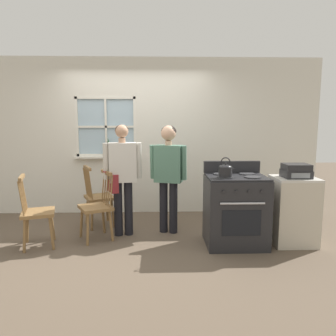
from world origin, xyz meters
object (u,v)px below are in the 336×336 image
object	(u,v)px
chair_by_window	(97,208)
kettle	(225,170)
person_elderly_left	(123,171)
chair_center_cluster	(98,198)
chair_near_wall	(36,213)
side_counter	(293,211)
person_teen_center	(168,168)
handbag	(113,183)
potted_plant	(108,150)
stereo	(296,171)
stove	(235,210)

from	to	relation	value
chair_by_window	kettle	world-z (taller)	kettle
person_elderly_left	chair_center_cluster	bearing A→B (deg)	127.01
chair_center_cluster	chair_near_wall	bearing A→B (deg)	117.56
person_elderly_left	side_counter	distance (m)	2.38
person_teen_center	handbag	size ratio (longest dim) A/B	5.11
kettle	potted_plant	bearing A→B (deg)	135.92
chair_near_wall	side_counter	size ratio (longest dim) A/B	1.05
person_teen_center	stereo	world-z (taller)	person_teen_center
chair_center_cluster	stereo	size ratio (longest dim) A/B	2.79
chair_by_window	person_elderly_left	size ratio (longest dim) A/B	0.60
stove	stereo	world-z (taller)	stove
person_elderly_left	stereo	bearing A→B (deg)	-18.90
chair_center_cluster	kettle	bearing A→B (deg)	-142.48
chair_center_cluster	person_teen_center	distance (m)	1.24
person_teen_center	side_counter	world-z (taller)	person_teen_center
side_counter	person_elderly_left	bearing A→B (deg)	170.37
handbag	side_counter	world-z (taller)	handbag
person_elderly_left	side_counter	bearing A→B (deg)	-18.39
person_elderly_left	person_teen_center	size ratio (longest dim) A/B	1.01
person_teen_center	side_counter	bearing A→B (deg)	0.11
potted_plant	stereo	bearing A→B (deg)	-29.80
stove	handbag	size ratio (longest dim) A/B	3.53
person_elderly_left	stove	world-z (taller)	person_elderly_left
side_counter	potted_plant	bearing A→B (deg)	150.54
chair_center_cluster	person_teen_center	world-z (taller)	person_teen_center
chair_center_cluster	stereo	world-z (taller)	stereo
chair_near_wall	stove	size ratio (longest dim) A/B	0.88
kettle	potted_plant	xyz separation A→B (m)	(-1.70, 1.64, 0.11)
person_teen_center	kettle	distance (m)	0.94
chair_center_cluster	handbag	size ratio (longest dim) A/B	3.09
kettle	side_counter	world-z (taller)	kettle
potted_plant	stereo	size ratio (longest dim) A/B	0.99
chair_near_wall	kettle	distance (m)	2.50
person_teen_center	stereo	size ratio (longest dim) A/B	4.61
chair_by_window	chair_center_cluster	distance (m)	0.58
stove	side_counter	xyz separation A→B (m)	(0.78, 0.02, -0.02)
chair_by_window	chair_center_cluster	size ratio (longest dim) A/B	1.00
chair_by_window	stereo	bearing A→B (deg)	57.65
chair_by_window	side_counter	distance (m)	2.65
person_teen_center	stereo	xyz separation A→B (m)	(1.65, -0.51, 0.03)
stove	handbag	xyz separation A→B (m)	(-1.65, 0.36, 0.30)
chair_by_window	stereo	xyz separation A→B (m)	(2.64, -0.26, 0.54)
kettle	person_elderly_left	bearing A→B (deg)	158.22
person_elderly_left	person_teen_center	world-z (taller)	person_elderly_left
stove	handbag	distance (m)	1.72
handbag	stove	bearing A→B (deg)	-12.42
side_counter	chair_near_wall	bearing A→B (deg)	-179.88
chair_by_window	person_elderly_left	bearing A→B (deg)	86.31
person_teen_center	handbag	xyz separation A→B (m)	(-0.78, -0.14, -0.18)
chair_by_window	handbag	xyz separation A→B (m)	(0.21, 0.11, 0.33)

